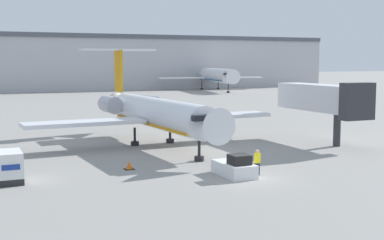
# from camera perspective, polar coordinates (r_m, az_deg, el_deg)

# --- Properties ---
(ground_plane) EXTENTS (600.00, 600.00, 0.00)m
(ground_plane) POSITION_cam_1_polar(r_m,az_deg,el_deg) (37.47, 5.64, -6.26)
(ground_plane) COLOR gray
(terminal_building) EXTENTS (180.00, 16.80, 15.54)m
(terminal_building) POSITION_cam_1_polar(r_m,az_deg,el_deg) (152.95, -16.91, 5.92)
(terminal_building) COLOR #B2B2B7
(terminal_building) RESTS_ON ground
(airplane_main) EXTENTS (25.10, 24.49, 9.50)m
(airplane_main) POSITION_cam_1_polar(r_m,az_deg,el_deg) (51.84, -4.03, 0.86)
(airplane_main) COLOR silver
(airplane_main) RESTS_ON ground
(pushback_tug) EXTENTS (1.92, 3.74, 1.66)m
(pushback_tug) POSITION_cam_1_polar(r_m,az_deg,el_deg) (38.25, 4.53, -5.08)
(pushback_tug) COLOR silver
(pushback_tug) RESTS_ON ground
(luggage_cart) EXTENTS (1.64, 2.90, 2.12)m
(luggage_cart) POSITION_cam_1_polar(r_m,az_deg,el_deg) (38.07, -18.94, -4.75)
(luggage_cart) COLOR #232326
(luggage_cart) RESTS_ON ground
(worker_near_tug) EXTENTS (0.40, 0.26, 1.87)m
(worker_near_tug) POSITION_cam_1_polar(r_m,az_deg,el_deg) (38.54, 6.98, -4.42)
(worker_near_tug) COLOR #232838
(worker_near_tug) RESTS_ON ground
(traffic_cone_left) EXTENTS (0.72, 0.72, 0.65)m
(traffic_cone_left) POSITION_cam_1_polar(r_m,az_deg,el_deg) (40.68, -6.72, -4.83)
(traffic_cone_left) COLOR black
(traffic_cone_left) RESTS_ON ground
(airplane_parked_far_left) EXTENTS (30.34, 39.38, 11.21)m
(airplane_parked_far_left) POSITION_cam_1_polar(r_m,az_deg,el_deg) (152.16, 2.07, 4.84)
(airplane_parked_far_left) COLOR white
(airplane_parked_far_left) RESTS_ON ground
(jet_bridge) EXTENTS (3.20, 11.73, 6.19)m
(jet_bridge) POSITION_cam_1_polar(r_m,az_deg,el_deg) (54.39, 13.84, 2.24)
(jet_bridge) COLOR #2D2D33
(jet_bridge) RESTS_ON ground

